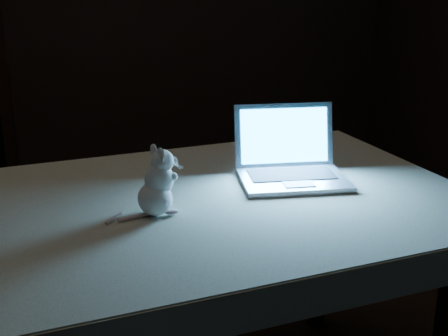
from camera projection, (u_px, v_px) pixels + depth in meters
name	position (u px, v px, depth m)	size (l,w,h in m)	color
table	(205.00, 317.00, 1.89)	(1.47, 0.95, 0.79)	black
tablecloth	(201.00, 218.00, 1.75)	(1.58, 1.05, 0.10)	beige
laptop	(295.00, 149.00, 1.86)	(0.33, 0.29, 0.23)	#B4B4B9
plush_mouse	(154.00, 182.00, 1.62)	(0.14, 0.14, 0.19)	white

